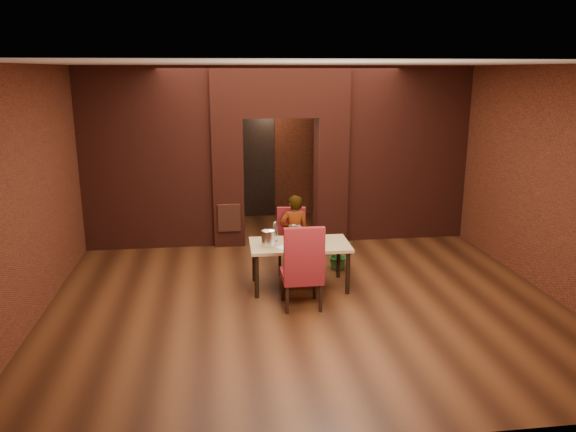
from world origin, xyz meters
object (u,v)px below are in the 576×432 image
wine_glass_b (300,234)px  potted_plant (338,255)px  wine_glass_a (294,233)px  water_bottle (275,232)px  wine_glass_c (320,235)px  chair_far (292,241)px  dining_table (300,265)px  person_seated (294,234)px  chair_near (302,265)px  wine_bucket (268,238)px

wine_glass_b → potted_plant: 1.08m
wine_glass_a → water_bottle: water_bottle is taller
wine_glass_c → potted_plant: 1.03m
potted_plant → chair_far: bearing=-179.0°
wine_glass_a → dining_table: bearing=-69.0°
person_seated → chair_near: bearing=86.6°
dining_table → water_bottle: size_ratio=5.05×
chair_near → wine_glass_b: size_ratio=5.61×
wine_glass_b → water_bottle: (-0.36, 0.05, 0.04)m
dining_table → chair_far: bearing=92.9°
person_seated → wine_glass_b: bearing=91.7°
wine_glass_c → chair_far: bearing=113.4°
wine_glass_a → wine_glass_b: 0.10m
chair_near → wine_glass_a: size_ratio=5.08×
wine_glass_b → wine_bucket: bearing=-158.1°
chair_near → water_bottle: chair_near is taller
dining_table → wine_glass_a: 0.49m
chair_far → water_bottle: bearing=-114.6°
chair_far → chair_near: (-0.06, -1.39, 0.09)m
chair_far → chair_near: size_ratio=0.85×
chair_far → wine_glass_c: 0.84m
chair_far → person_seated: (0.04, -0.05, 0.13)m
wine_bucket → water_bottle: size_ratio=0.82×
wine_glass_b → potted_plant: wine_glass_b is taller
wine_glass_b → dining_table: bearing=-102.2°
wine_glass_c → potted_plant: (0.45, 0.74, -0.56)m
water_bottle → potted_plant: water_bottle is taller
chair_near → wine_glass_c: chair_near is taller
wine_bucket → chair_far: bearing=60.2°
person_seated → wine_bucket: size_ratio=5.36×
chair_far → person_seated: size_ratio=0.80×
chair_near → wine_glass_c: bearing=-119.3°
chair_near → potted_plant: (0.82, 1.40, -0.35)m
chair_far → wine_glass_a: (-0.04, -0.53, 0.29)m
wine_glass_b → wine_bucket: (-0.50, -0.20, 0.01)m
wine_glass_a → wine_bucket: wine_bucket is taller
wine_bucket → potted_plant: (1.21, 0.80, -0.56)m
person_seated → wine_glass_b: (0.01, -0.54, 0.16)m
chair_near → wine_glass_b: chair_near is taller
wine_glass_b → wine_glass_a: bearing=150.1°
person_seated → wine_glass_c: size_ratio=5.49×
person_seated → water_bottle: (-0.35, -0.49, 0.19)m
wine_glass_c → water_bottle: 0.66m
wine_glass_a → potted_plant: bearing=34.3°
chair_far → wine_glass_c: size_ratio=4.38×
chair_far → water_bottle: 0.70m
chair_near → potted_plant: size_ratio=2.54×
dining_table → wine_glass_b: 0.46m
water_bottle → wine_glass_b: bearing=-7.2°
chair_far → potted_plant: (0.76, 0.01, -0.27)m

